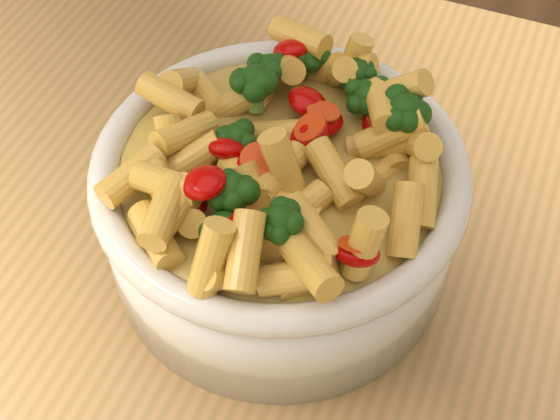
% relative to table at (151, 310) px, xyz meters
% --- Properties ---
extents(table, '(1.20, 0.80, 0.90)m').
position_rel_table_xyz_m(table, '(0.00, 0.00, 0.00)').
color(table, '#A77647').
rests_on(table, ground).
extents(serving_bowl, '(0.26, 0.26, 0.11)m').
position_rel_table_xyz_m(serving_bowl, '(0.11, 0.03, 0.16)').
color(serving_bowl, silver).
rests_on(serving_bowl, table).
extents(pasta_salad, '(0.21, 0.21, 0.05)m').
position_rel_table_xyz_m(pasta_salad, '(0.11, 0.03, 0.23)').
color(pasta_salad, '#FFCB50').
rests_on(pasta_salad, serving_bowl).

